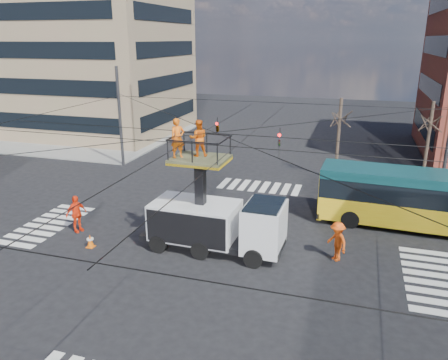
% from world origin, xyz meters
% --- Properties ---
extents(ground, '(120.00, 120.00, 0.00)m').
position_xyz_m(ground, '(0.00, 0.00, 0.00)').
color(ground, black).
rests_on(ground, ground).
extents(sidewalk_nw, '(18.00, 18.00, 0.12)m').
position_xyz_m(sidewalk_nw, '(-21.00, 21.00, 0.06)').
color(sidewalk_nw, slate).
rests_on(sidewalk_nw, ground).
extents(crosswalks, '(22.40, 22.40, 0.02)m').
position_xyz_m(crosswalks, '(0.00, 0.00, 0.01)').
color(crosswalks, silver).
rests_on(crosswalks, ground).
extents(overhead_network, '(24.24, 24.24, 8.00)m').
position_xyz_m(overhead_network, '(-0.07, 0.40, 4.29)').
color(overhead_network, '#2D2D30').
rests_on(overhead_network, ground).
extents(tree_a, '(2.00, 2.00, 6.00)m').
position_xyz_m(tree_a, '(5.00, 13.50, 4.63)').
color(tree_a, '#382B21').
rests_on(tree_a, ground).
extents(tree_b, '(2.00, 2.00, 6.00)m').
position_xyz_m(tree_b, '(11.00, 13.50, 4.63)').
color(tree_b, '#382B21').
rests_on(tree_b, ground).
extents(utility_truck, '(7.04, 2.76, 6.53)m').
position_xyz_m(utility_truck, '(0.07, -0.11, 2.10)').
color(utility_truck, black).
rests_on(utility_truck, ground).
extents(city_bus, '(12.21, 3.16, 3.20)m').
position_xyz_m(city_bus, '(10.59, 5.56, 1.72)').
color(city_bus, gold).
rests_on(city_bus, ground).
extents(traffic_cone, '(0.36, 0.36, 0.68)m').
position_xyz_m(traffic_cone, '(-6.07, -1.74, 0.34)').
color(traffic_cone, '#E65E09').
rests_on(traffic_cone, ground).
extents(worker_ground, '(0.94, 1.31, 2.06)m').
position_xyz_m(worker_ground, '(-7.81, -0.30, 1.03)').
color(worker_ground, '#FF3810').
rests_on(worker_ground, ground).
extents(flagger, '(1.35, 1.42, 1.93)m').
position_xyz_m(flagger, '(5.82, 0.53, 0.97)').
color(flagger, '#EC4C0E').
rests_on(flagger, ground).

